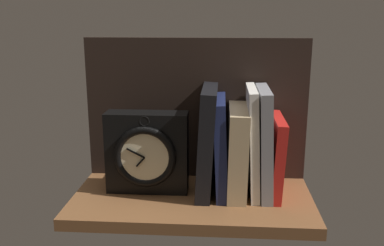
# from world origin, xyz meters

# --- Properties ---
(ground_plane) EXTENTS (0.52, 0.26, 0.03)m
(ground_plane) POSITION_xyz_m (0.00, 0.00, -0.01)
(ground_plane) COLOR brown
(back_panel) EXTENTS (0.52, 0.01, 0.33)m
(back_panel) POSITION_xyz_m (0.00, 0.13, 0.17)
(back_panel) COLOR black
(back_panel) RESTS_ON ground_plane
(book_black_skeptic) EXTENTS (0.04, 0.17, 0.24)m
(book_black_skeptic) POSITION_xyz_m (0.03, 0.03, 0.12)
(book_black_skeptic) COLOR black
(book_black_skeptic) RESTS_ON ground_plane
(book_navy_bierce) EXTENTS (0.03, 0.16, 0.21)m
(book_navy_bierce) POSITION_xyz_m (0.06, 0.03, 0.11)
(book_navy_bierce) COLOR #192147
(book_navy_bierce) RESTS_ON ground_plane
(book_tan_shortstories) EXTENTS (0.04, 0.17, 0.19)m
(book_tan_shortstories) POSITION_xyz_m (0.10, 0.03, 0.10)
(book_tan_shortstories) COLOR tan
(book_tan_shortstories) RESTS_ON ground_plane
(book_white_catcher) EXTENTS (0.03, 0.15, 0.24)m
(book_white_catcher) POSITION_xyz_m (0.13, 0.03, 0.12)
(book_white_catcher) COLOR silver
(book_white_catcher) RESTS_ON ground_plane
(book_gray_chess) EXTENTS (0.03, 0.16, 0.24)m
(book_gray_chess) POSITION_xyz_m (0.15, 0.03, 0.12)
(book_gray_chess) COLOR gray
(book_gray_chess) RESTS_ON ground_plane
(book_red_requiem) EXTENTS (0.03, 0.16, 0.17)m
(book_red_requiem) POSITION_xyz_m (0.18, 0.03, 0.09)
(book_red_requiem) COLOR red
(book_red_requiem) RESTS_ON ground_plane
(framed_clock) EXTENTS (0.18, 0.07, 0.18)m
(framed_clock) POSITION_xyz_m (-0.10, 0.02, 0.09)
(framed_clock) COLOR black
(framed_clock) RESTS_ON ground_plane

